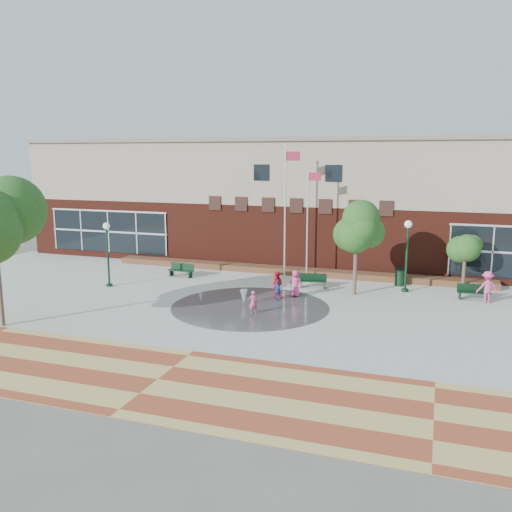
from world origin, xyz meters
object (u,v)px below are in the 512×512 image
(flagpole_right, at_px, (308,217))
(child_splash, at_px, (253,302))
(flagpole_left, at_px, (286,205))
(bench_left, at_px, (181,273))
(trash_can, at_px, (400,277))

(flagpole_right, bearing_deg, child_splash, -114.03)
(flagpole_right, relative_size, child_splash, 6.04)
(flagpole_left, xyz_separation_m, flagpole_right, (1.47, 0.06, -0.74))
(child_splash, bearing_deg, bench_left, -71.48)
(trash_can, relative_size, child_splash, 0.89)
(flagpole_left, bearing_deg, flagpole_right, -19.89)
(flagpole_left, xyz_separation_m, bench_left, (-6.62, -1.98, -4.54))
(flagpole_right, xyz_separation_m, child_splash, (-0.77, -8.50, -3.48))
(bench_left, distance_m, trash_can, 14.11)
(flagpole_left, relative_size, bench_left, 4.79)
(flagpole_left, xyz_separation_m, child_splash, (0.70, -8.44, -4.22))
(flagpole_left, height_order, trash_can, flagpole_left)
(flagpole_right, height_order, trash_can, flagpole_right)
(bench_left, xyz_separation_m, trash_can, (13.94, 2.15, 0.26))
(bench_left, bearing_deg, flagpole_left, 22.75)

